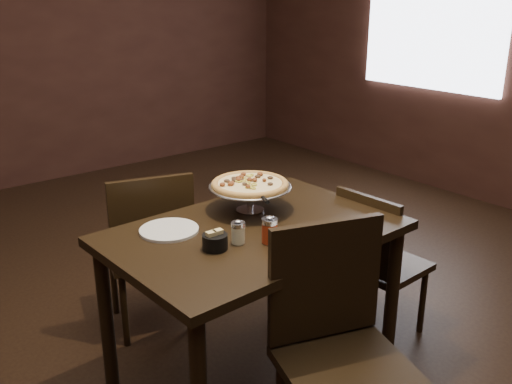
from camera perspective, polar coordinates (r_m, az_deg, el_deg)
room at (r=2.43m, az=0.35°, el=11.71°), size 6.04×7.04×2.84m
dining_table at (r=2.49m, az=-0.17°, el=-5.80°), size 1.25×0.86×0.77m
pizza_stand at (r=2.60m, az=-0.61°, el=0.75°), size 0.38×0.38×0.16m
parmesan_shaker at (r=2.30m, az=-1.80°, el=-4.02°), size 0.06×0.06×0.10m
pepper_flake_shaker at (r=2.30m, az=1.37°, el=-3.80°), size 0.07×0.07×0.12m
packet_caddy at (r=2.25m, az=-4.13°, el=-4.92°), size 0.10×0.10×0.08m
napkin_stack at (r=2.38m, az=8.48°, el=-4.45°), size 0.17×0.17×0.01m
plate_left at (r=2.45m, az=-8.69°, el=-3.78°), size 0.25×0.25×0.01m
plate_near at (r=2.23m, az=5.40°, el=-6.01°), size 0.25×0.25×0.01m
serving_spatula at (r=2.43m, az=0.77°, el=-0.68°), size 0.14×0.14×0.02m
chair_far at (r=3.00m, az=-10.57°, el=-5.35°), size 0.52×0.52×0.89m
chair_near at (r=2.16m, az=8.27°, el=-14.84°), size 0.56×0.56×0.95m
chair_side at (r=2.98m, az=12.01°, el=-6.59°), size 0.40×0.40×0.81m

